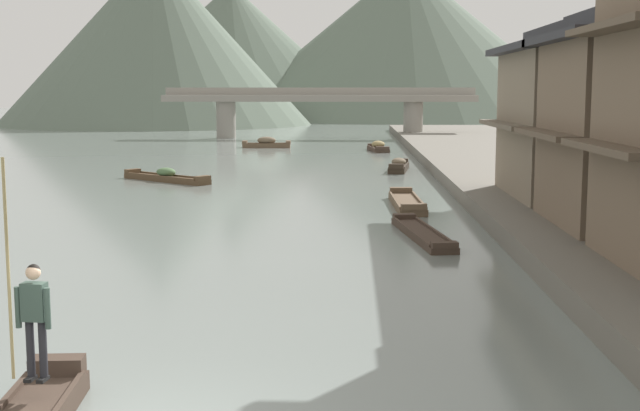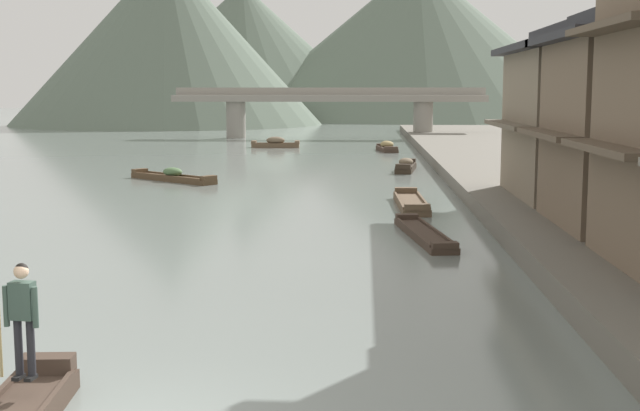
{
  "view_description": "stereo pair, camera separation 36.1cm",
  "coord_description": "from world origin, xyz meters",
  "views": [
    {
      "loc": [
        2.93,
        -10.36,
        4.45
      ],
      "look_at": [
        2.12,
        12.21,
        1.37
      ],
      "focal_mm": 47.7,
      "sensor_mm": 36.0,
      "label": 1
    },
    {
      "loc": [
        3.29,
        -10.35,
        4.45
      ],
      "look_at": [
        2.12,
        12.21,
        1.37
      ],
      "focal_mm": 47.7,
      "sensor_mm": 36.0,
      "label": 2
    }
  ],
  "objects": [
    {
      "name": "boat_midriver_drifting",
      "position": [
        -6.14,
        30.89,
        0.21
      ],
      "size": [
        4.97,
        4.24,
        0.67
      ],
      "color": "brown",
      "rests_on": "ground"
    },
    {
      "name": "boat_moored_third",
      "position": [
        5.61,
        36.76,
        0.26
      ],
      "size": [
        1.4,
        4.11,
        0.73
      ],
      "color": "#33281E",
      "rests_on": "ground"
    },
    {
      "name": "boat_moored_far",
      "position": [
        5.1,
        22.05,
        0.15
      ],
      "size": [
        1.17,
        5.46,
        0.46
      ],
      "color": "brown",
      "rests_on": "ground"
    },
    {
      "name": "house_waterfront_tall",
      "position": [
        10.91,
        14.16,
        3.61
      ],
      "size": [
        5.34,
        6.5,
        6.14
      ],
      "color": "#75604C",
      "rests_on": "riverbank_right"
    },
    {
      "name": "hill_far_west",
      "position": [
        11.77,
        130.39,
        12.47
      ],
      "size": [
        61.06,
        61.06,
        24.94
      ],
      "primitive_type": "cone",
      "color": "#5B6B5B",
      "rests_on": "ground"
    },
    {
      "name": "house_waterfront_narrow",
      "position": [
        11.42,
        20.86,
        3.59
      ],
      "size": [
        6.35,
        7.84,
        6.14
      ],
      "color": "#7F705B",
      "rests_on": "riverbank_right"
    },
    {
      "name": "boatman_person",
      "position": [
        -1.33,
        0.6,
        1.55
      ],
      "size": [
        0.57,
        0.28,
        3.04
      ],
      "color": "black",
      "rests_on": "boat_foreground_poled"
    },
    {
      "name": "boat_moored_nearest",
      "position": [
        -3.63,
        55.72,
        0.32
      ],
      "size": [
        3.8,
        1.3,
        0.84
      ],
      "color": "brown",
      "rests_on": "ground"
    },
    {
      "name": "boat_midriver_upstream",
      "position": [
        5.12,
        15.18,
        0.11
      ],
      "size": [
        1.61,
        5.71,
        0.34
      ],
      "color": "#423328",
      "rests_on": "ground"
    },
    {
      "name": "hill_far_east",
      "position": [
        -22.39,
        100.64,
        11.06
      ],
      "size": [
        40.34,
        40.34,
        22.11
      ],
      "primitive_type": "cone",
      "color": "#5B6B5B",
      "rests_on": "ground"
    },
    {
      "name": "stone_bridge",
      "position": [
        0.0,
        68.9,
        3.12
      ],
      "size": [
        29.02,
        2.4,
        4.69
      ],
      "color": "gray",
      "rests_on": "ground"
    },
    {
      "name": "boat_moored_second",
      "position": [
        4.96,
        52.22,
        0.28
      ],
      "size": [
        1.6,
        4.05,
        0.76
      ],
      "color": "#423328",
      "rests_on": "ground"
    },
    {
      "name": "hill_far_centre",
      "position": [
        -16.9,
        131.77,
        10.86
      ],
      "size": [
        48.59,
        48.59,
        21.72
      ],
      "primitive_type": "cone",
      "color": "#5B6B5B",
      "rests_on": "ground"
    },
    {
      "name": "riverbank_right",
      "position": [
        16.25,
        30.0,
        0.3
      ],
      "size": [
        18.0,
        110.0,
        0.6
      ],
      "primitive_type": "cube",
      "color": "#6B665B",
      "rests_on": "ground"
    }
  ]
}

